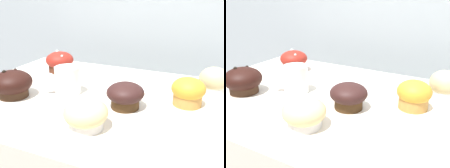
{
  "view_description": "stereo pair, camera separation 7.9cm",
  "coord_description": "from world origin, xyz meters",
  "views": [
    {
      "loc": [
        0.29,
        -0.67,
        1.2
      ],
      "look_at": [
        -0.0,
        0.01,
        0.93
      ],
      "focal_mm": 42.0,
      "sensor_mm": 36.0,
      "label": 1
    },
    {
      "loc": [
        0.36,
        -0.63,
        1.2
      ],
      "look_at": [
        -0.0,
        0.01,
        0.93
      ],
      "focal_mm": 42.0,
      "sensor_mm": 36.0,
      "label": 2
    }
  ],
  "objects": [
    {
      "name": "wall_back",
      "position": [
        0.0,
        0.6,
        0.9
      ],
      "size": [
        3.2,
        0.1,
        1.8
      ],
      "primitive_type": "cube",
      "color": "#A8B2B7",
      "rests_on": "ground"
    },
    {
      "name": "muffin_front_center",
      "position": [
        -0.29,
        -0.1,
        0.92
      ],
      "size": [
        0.12,
        0.12,
        0.09
      ],
      "color": "#3A2416",
      "rests_on": "display_counter"
    },
    {
      "name": "muffin_back_left",
      "position": [
        0.01,
        -0.19,
        0.92
      ],
      "size": [
        0.11,
        0.11,
        0.07
      ],
      "color": "silver",
      "rests_on": "display_counter"
    },
    {
      "name": "muffin_back_right",
      "position": [
        -0.3,
        0.16,
        0.92
      ],
      "size": [
        0.11,
        0.11,
        0.09
      ],
      "color": "#4D2516",
      "rests_on": "display_counter"
    },
    {
      "name": "muffin_front_left",
      "position": [
        0.21,
        0.05,
        0.92
      ],
      "size": [
        0.1,
        0.1,
        0.08
      ],
      "color": "#BF853D",
      "rests_on": "display_counter"
    },
    {
      "name": "muffin_front_right",
      "position": [
        0.28,
        0.16,
        0.92
      ],
      "size": [
        0.09,
        0.09,
        0.09
      ],
      "color": "silver",
      "rests_on": "display_counter"
    },
    {
      "name": "muffin_back_center",
      "position": [
        0.06,
        -0.04,
        0.92
      ],
      "size": [
        0.11,
        0.11,
        0.07
      ],
      "color": "#402915",
      "rests_on": "display_counter"
    },
    {
      "name": "coffee_cup",
      "position": [
        -0.15,
        -0.02,
        0.93
      ],
      "size": [
        0.11,
        0.09,
        0.09
      ],
      "color": "white",
      "rests_on": "display_counter"
    },
    {
      "name": "serving_plate",
      "position": [
        -0.0,
        0.1,
        0.89
      ],
      "size": [
        0.18,
        0.18,
        0.01
      ],
      "color": "white",
      "rests_on": "display_counter"
    }
  ]
}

